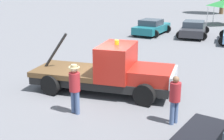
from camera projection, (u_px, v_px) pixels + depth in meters
ground_plane at (102, 91)px, 13.75m from camera, size 160.00×160.00×0.00m
tow_truck at (110, 72)px, 13.38m from camera, size 6.45×3.34×2.51m
person_near_truck at (175, 97)px, 10.44m from camera, size 0.38×0.38×1.70m
person_at_hood at (75, 85)px, 11.22m from camera, size 0.41×0.41×1.87m
parked_car_teal at (152, 27)px, 27.27m from camera, size 2.48×4.49×1.34m
parked_car_charcoal at (194, 29)px, 26.38m from camera, size 2.96×5.04×1.34m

